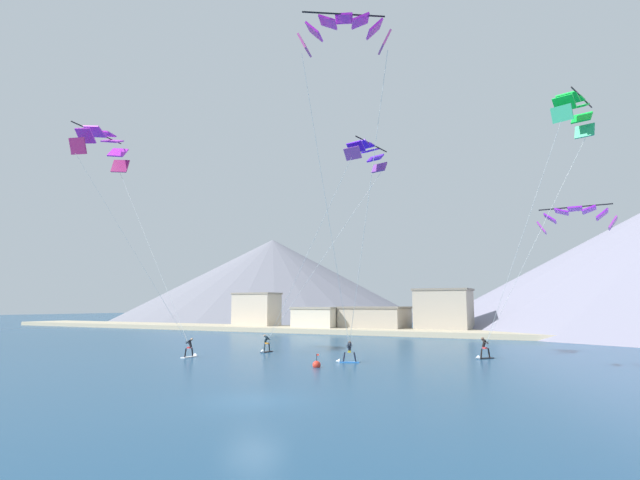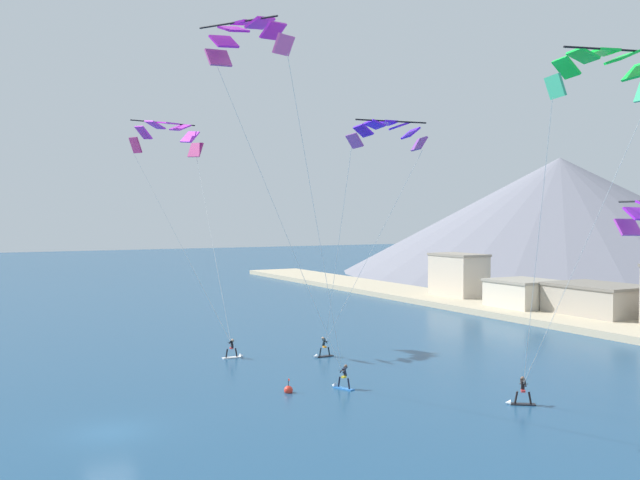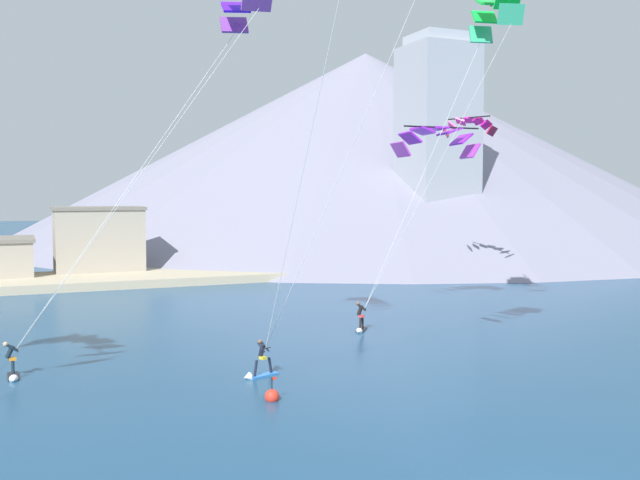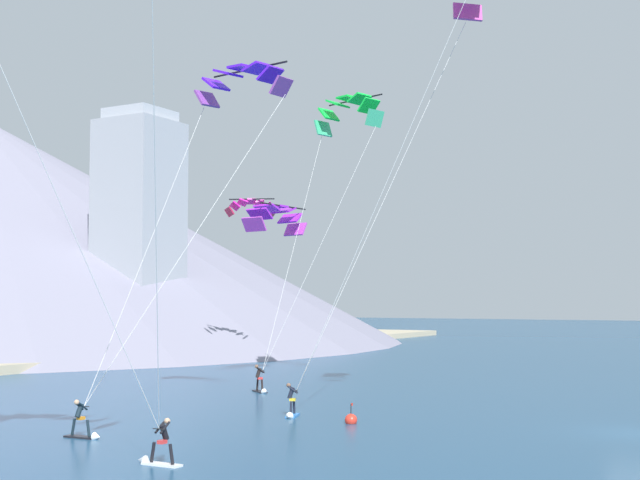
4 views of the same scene
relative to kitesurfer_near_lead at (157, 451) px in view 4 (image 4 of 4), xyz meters
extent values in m
plane|color=navy|center=(15.11, -12.76, -0.44)|extent=(400.00, 400.00, 0.00)
cube|color=white|center=(-0.03, -0.23, -0.40)|extent=(0.45, 1.44, 0.07)
cylinder|color=black|center=(-0.03, -0.63, -0.03)|extent=(0.11, 0.23, 0.68)
cylinder|color=black|center=(-0.03, 0.16, -0.03)|extent=(0.11, 0.23, 0.68)
cube|color=red|center=(-0.03, -0.23, 0.34)|extent=(0.29, 0.22, 0.12)
cylinder|color=black|center=(0.07, -0.23, 0.65)|extent=(0.41, 0.20, 0.58)
cylinder|color=black|center=(-0.03, -0.34, 0.82)|extent=(0.49, 0.08, 0.37)
cylinder|color=black|center=(-0.03, -0.12, 0.82)|extent=(0.49, 0.08, 0.37)
cylinder|color=black|center=(-0.21, -0.23, 0.79)|extent=(0.03, 0.52, 0.03)
sphere|color=tan|center=(0.23, -0.23, 1.00)|extent=(0.21, 0.21, 0.21)
cone|color=white|center=(-0.03, 0.64, -0.34)|extent=(0.36, 0.30, 0.36)
cube|color=black|center=(21.18, 9.84, -0.40)|extent=(1.20, 1.42, 0.07)
cylinder|color=black|center=(21.41, 10.16, -0.01)|extent=(0.24, 0.26, 0.72)
cylinder|color=black|center=(20.95, 9.52, -0.01)|extent=(0.24, 0.26, 0.72)
cube|color=red|center=(21.18, 9.84, 0.38)|extent=(0.38, 0.36, 0.12)
cylinder|color=black|center=(21.11, 9.89, 0.71)|extent=(0.44, 0.40, 0.61)
cylinder|color=black|center=(21.26, 9.92, 0.88)|extent=(0.47, 0.37, 0.40)
cylinder|color=black|center=(21.12, 9.73, 0.88)|extent=(0.47, 0.37, 0.40)
cylinder|color=black|center=(21.34, 9.72, 0.85)|extent=(0.33, 0.44, 0.03)
sphere|color=brown|center=(21.01, 9.96, 1.09)|extent=(0.22, 0.22, 0.22)
cone|color=white|center=(20.67, 9.13, -0.34)|extent=(0.47, 0.45, 0.36)
cube|color=black|center=(3.01, 6.44, -0.40)|extent=(0.48, 1.45, 0.07)
cylinder|color=#14232D|center=(3.00, 6.83, -0.03)|extent=(0.12, 0.23, 0.68)
cylinder|color=#14232D|center=(3.02, 6.04, -0.03)|extent=(0.12, 0.23, 0.68)
cube|color=orange|center=(3.01, 6.44, 0.34)|extent=(0.29, 0.23, 0.12)
cylinder|color=#14232D|center=(2.91, 6.44, 0.65)|extent=(0.42, 0.21, 0.58)
cylinder|color=#14232D|center=(3.00, 6.55, 0.82)|extent=(0.49, 0.09, 0.37)
cylinder|color=#14232D|center=(3.01, 6.33, 0.82)|extent=(0.49, 0.09, 0.37)
cylinder|color=black|center=(3.19, 6.44, 0.79)|extent=(0.05, 0.52, 0.03)
sphere|color=tan|center=(2.75, 6.43, 1.00)|extent=(0.21, 0.21, 0.21)
cone|color=white|center=(3.03, 5.57, -0.34)|extent=(0.37, 0.31, 0.36)
cube|color=#337FDB|center=(12.83, 2.48, -0.40)|extent=(1.50, 0.91, 0.07)
cylinder|color=black|center=(13.20, 2.62, -0.03)|extent=(0.25, 0.18, 0.68)
cylinder|color=black|center=(12.46, 2.34, -0.03)|extent=(0.25, 0.18, 0.68)
cube|color=yellow|center=(12.83, 2.48, 0.34)|extent=(0.30, 0.34, 0.12)
cylinder|color=black|center=(12.80, 2.55, 0.65)|extent=(0.31, 0.41, 0.58)
cylinder|color=black|center=(12.94, 2.50, 0.81)|extent=(0.24, 0.48, 0.37)
cylinder|color=black|center=(12.74, 2.42, 0.81)|extent=(0.24, 0.48, 0.37)
cylinder|color=black|center=(12.90, 2.29, 0.79)|extent=(0.50, 0.21, 0.03)
sphere|color=brown|center=(12.76, 2.66, 1.01)|extent=(0.21, 0.21, 0.21)
cone|color=white|center=(12.01, 2.18, -0.34)|extent=(0.41, 0.44, 0.36)
cylinder|color=silver|center=(-3.93, -3.08, 8.39)|extent=(7.49, 5.72, 15.21)
cylinder|color=silver|center=(-4.87, -0.02, 8.39)|extent=(9.36, 0.45, 15.21)
cube|color=#36B57E|center=(29.11, 9.94, 16.80)|extent=(1.45, 0.83, 1.08)
cube|color=#10DC3C|center=(28.97, 9.42, 17.69)|extent=(1.55, 1.17, 0.90)
cube|color=#10DC3C|center=(28.73, 8.60, 18.29)|extent=(1.61, 1.39, 0.57)
cube|color=#10DC3C|center=(28.44, 7.62, 18.51)|extent=(1.63, 1.44, 0.15)
cube|color=#10DC3C|center=(28.13, 6.64, 18.29)|extent=(1.61, 1.41, 0.57)
cube|color=#10DC3C|center=(27.87, 5.83, 17.69)|extent=(1.54, 1.21, 0.90)
cube|color=#36B57E|center=(27.69, 5.32, 16.80)|extent=(1.44, 0.88, 1.08)
cylinder|color=black|center=(29.03, 7.44, 18.49)|extent=(1.40, 4.68, 0.10)
cylinder|color=silver|center=(25.23, 9.90, 8.57)|extent=(7.82, 0.36, 15.45)
cylinder|color=silver|center=(24.49, 7.47, 8.57)|extent=(6.34, 4.56, 15.45)
cube|color=purple|center=(13.30, 8.01, 15.51)|extent=(1.35, 0.82, 0.93)
cube|color=#5316ED|center=(13.20, 7.37, 16.20)|extent=(1.37, 1.01, 0.76)
cube|color=#5316ED|center=(13.10, 6.54, 16.64)|extent=(1.38, 1.10, 0.51)
cube|color=#5316ED|center=(13.02, 5.62, 16.79)|extent=(1.38, 1.08, 0.21)
cube|color=#5316ED|center=(12.95, 4.69, 16.64)|extent=(1.37, 1.04, 0.51)
cube|color=#5316ED|center=(12.91, 3.86, 16.20)|extent=(1.36, 0.90, 0.76)
cube|color=purple|center=(12.90, 3.21, 15.51)|extent=(1.34, 0.68, 0.93)
cylinder|color=black|center=(13.60, 5.57, 16.83)|extent=(0.84, 4.98, 0.10)
cylinder|color=silver|center=(8.26, 7.34, 7.94)|extent=(10.19, 1.83, 14.33)
cylinder|color=silver|center=(8.04, 4.71, 7.94)|extent=(9.76, 3.50, 14.33)
cube|color=#C9489F|center=(18.42, -4.43, 19.59)|extent=(1.29, 1.48, 1.10)
cylinder|color=silver|center=(15.73, -0.99, 9.96)|extent=(5.69, 6.61, 18.35)
cylinder|color=silver|center=(13.31, -2.02, 9.96)|extent=(0.84, 8.66, 18.35)
cube|color=#BA3AC3|center=(30.66, 13.10, 10.07)|extent=(0.75, 1.64, 0.96)
cube|color=#9F1FDE|center=(29.99, 13.14, 10.81)|extent=(0.97, 1.64, 0.77)
cube|color=#9F1FDE|center=(29.11, 13.18, 11.29)|extent=(1.09, 1.65, 0.49)
cube|color=#9F1FDE|center=(28.12, 13.21, 11.46)|extent=(1.09, 1.65, 0.16)
cube|color=#9F1FDE|center=(27.13, 13.24, 11.29)|extent=(1.06, 1.64, 0.49)
cube|color=#9F1FDE|center=(26.24, 13.25, 10.81)|extent=(0.92, 1.64, 0.77)
cube|color=#BA3AC3|center=(25.56, 13.25, 10.07)|extent=(0.68, 1.63, 0.96)
cylinder|color=black|center=(28.09, 12.49, 11.48)|extent=(5.30, 0.39, 0.10)
cube|color=#A31739|center=(36.53, 18.71, 12.03)|extent=(1.12, 0.78, 0.84)
cube|color=#E11099|center=(36.34, 19.17, 12.52)|extent=(1.18, 0.95, 0.78)
cube|color=#E11099|center=(36.01, 19.70, 12.84)|extent=(1.18, 1.08, 0.64)
cube|color=#E11099|center=(35.57, 20.24, 12.95)|extent=(1.16, 1.15, 0.42)
cube|color=#E11099|center=(35.08, 20.72, 12.84)|extent=(1.09, 1.17, 0.64)
cube|color=#E11099|center=(34.58, 21.10, 12.52)|extent=(0.98, 1.18, 0.78)
cube|color=#A31739|center=(34.14, 21.33, 12.03)|extent=(0.83, 1.11, 0.84)
cylinder|color=black|center=(35.28, 19.97, 13.09)|extent=(1.53, 3.43, 0.10)
sphere|color=red|center=(11.99, -1.08, -0.29)|extent=(0.56, 0.56, 0.56)
cylinder|color=black|center=(11.99, -1.08, 0.21)|extent=(0.04, 0.04, 0.44)
cube|color=red|center=(12.08, -1.08, 0.39)|extent=(0.18, 0.01, 0.12)
cube|color=#999EA8|center=(45.64, 40.70, 11.37)|extent=(7.00, 7.00, 23.62)
cube|color=#A8ADB9|center=(45.64, 40.70, 23.79)|extent=(5.60, 5.60, 1.20)
camera|label=1|loc=(28.07, -31.52, 3.75)|focal=28.00mm
camera|label=2|loc=(52.13, -20.45, 10.69)|focal=40.00mm
camera|label=3|loc=(3.32, -26.02, 7.37)|focal=40.00mm
camera|label=4|loc=(-23.63, -19.65, 5.11)|focal=50.00mm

